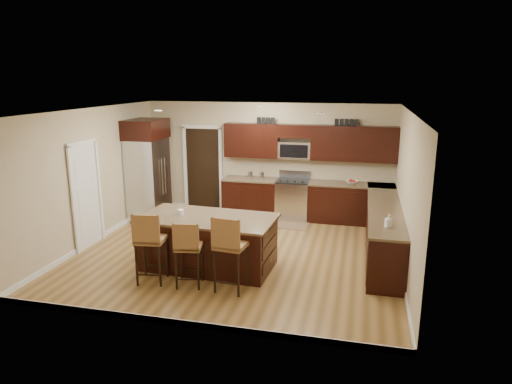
% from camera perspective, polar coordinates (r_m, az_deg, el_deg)
% --- Properties ---
extents(floor, '(6.00, 6.00, 0.00)m').
position_cam_1_polar(floor, '(8.84, -2.31, -7.61)').
color(floor, olive).
rests_on(floor, ground).
extents(ceiling, '(6.00, 6.00, 0.00)m').
position_cam_1_polar(ceiling, '(8.23, -2.50, 10.13)').
color(ceiling, silver).
rests_on(ceiling, wall_back).
extents(wall_back, '(6.00, 0.00, 6.00)m').
position_cam_1_polar(wall_back, '(11.05, 1.46, 4.11)').
color(wall_back, tan).
rests_on(wall_back, floor).
extents(wall_left, '(0.00, 5.50, 5.50)m').
position_cam_1_polar(wall_left, '(9.67, -19.79, 1.83)').
color(wall_left, tan).
rests_on(wall_left, floor).
extents(wall_right, '(0.00, 5.50, 5.50)m').
position_cam_1_polar(wall_right, '(8.17, 18.31, -0.21)').
color(wall_right, tan).
rests_on(wall_right, floor).
extents(base_cabinets, '(4.02, 3.96, 0.92)m').
position_cam_1_polar(base_cabinets, '(9.76, 10.82, -2.86)').
color(base_cabinets, black).
rests_on(base_cabinets, floor).
extents(upper_cabinets, '(4.00, 0.33, 0.80)m').
position_cam_1_polar(upper_cabinets, '(10.65, 6.83, 6.31)').
color(upper_cabinets, black).
rests_on(upper_cabinets, wall_back).
extents(range, '(0.76, 0.64, 1.11)m').
position_cam_1_polar(range, '(10.83, 4.63, -0.89)').
color(range, silver).
rests_on(range, floor).
extents(microwave, '(0.76, 0.31, 0.40)m').
position_cam_1_polar(microwave, '(10.75, 4.88, 5.24)').
color(microwave, silver).
rests_on(microwave, upper_cabinets).
extents(doorway, '(0.85, 0.03, 2.06)m').
position_cam_1_polar(doorway, '(11.54, -6.61, 2.84)').
color(doorway, black).
rests_on(doorway, floor).
extents(pantry_door, '(0.03, 0.80, 2.04)m').
position_cam_1_polar(pantry_door, '(9.49, -20.49, -0.51)').
color(pantry_door, white).
rests_on(pantry_door, floor).
extents(letter_decor, '(2.20, 0.03, 0.15)m').
position_cam_1_polar(letter_decor, '(10.61, 6.12, 8.78)').
color(letter_decor, black).
rests_on(letter_decor, upper_cabinets).
extents(island, '(2.39, 1.34, 0.92)m').
position_cam_1_polar(island, '(8.12, -5.96, -6.44)').
color(island, black).
rests_on(island, floor).
extents(stool_left, '(0.50, 0.50, 1.20)m').
position_cam_1_polar(stool_left, '(7.54, -13.21, -5.82)').
color(stool_left, olive).
rests_on(stool_left, floor).
extents(stool_mid, '(0.47, 0.47, 1.10)m').
position_cam_1_polar(stool_mid, '(7.31, -8.52, -6.78)').
color(stool_mid, olive).
rests_on(stool_mid, floor).
extents(stool_right, '(0.51, 0.51, 1.24)m').
position_cam_1_polar(stool_right, '(7.05, -3.37, -6.66)').
color(stool_right, olive).
rests_on(stool_right, floor).
extents(refrigerator, '(0.79, 1.01, 2.35)m').
position_cam_1_polar(refrigerator, '(10.91, -13.37, 2.81)').
color(refrigerator, silver).
rests_on(refrigerator, floor).
extents(floor_mat, '(0.91, 0.64, 0.01)m').
position_cam_1_polar(floor_mat, '(10.43, 4.18, -4.15)').
color(floor_mat, brown).
rests_on(floor_mat, floor).
extents(fruit_bowl, '(0.30, 0.30, 0.07)m').
position_cam_1_polar(fruit_bowl, '(10.61, 11.85, 1.21)').
color(fruit_bowl, silver).
rests_on(fruit_bowl, base_cabinets).
extents(soap_bottle, '(0.12, 0.12, 0.21)m').
position_cam_1_polar(soap_bottle, '(7.67, 16.23, -3.47)').
color(soap_bottle, '#B2B2B2').
rests_on(soap_bottle, base_cabinets).
extents(canister_tall, '(0.12, 0.12, 0.18)m').
position_cam_1_polar(canister_tall, '(10.91, -0.70, 2.16)').
color(canister_tall, silver).
rests_on(canister_tall, base_cabinets).
extents(canister_short, '(0.11, 0.11, 0.17)m').
position_cam_1_polar(canister_short, '(10.84, 0.72, 2.07)').
color(canister_short, silver).
rests_on(canister_short, base_cabinets).
extents(island_jar, '(0.10, 0.10, 0.10)m').
position_cam_1_polar(island_jar, '(8.12, -9.39, -2.53)').
color(island_jar, white).
rests_on(island_jar, island).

